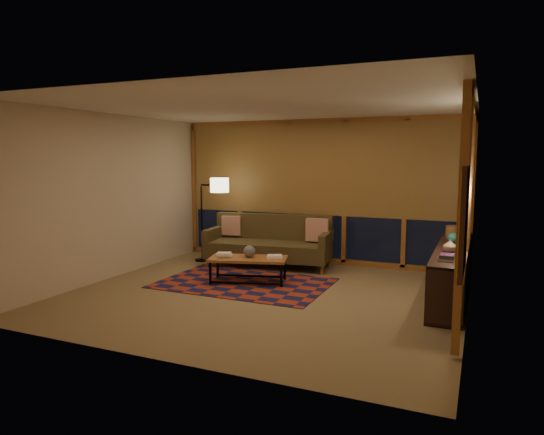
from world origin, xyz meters
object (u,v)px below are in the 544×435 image
at_px(floor_lamp, 202,219).
at_px(sofa, 268,242).
at_px(coffee_table, 248,270).
at_px(bookshelf, 450,272).

bearing_deg(floor_lamp, sofa, -7.12).
bearing_deg(floor_lamp, coffee_table, -45.96).
height_order(sofa, bookshelf, sofa).
bearing_deg(sofa, floor_lamp, 175.33).
bearing_deg(coffee_table, floor_lamp, 127.99).
relative_size(coffee_table, bookshelf, 0.42).
bearing_deg(sofa, bookshelf, -20.37).
relative_size(sofa, floor_lamp, 1.39).
bearing_deg(bookshelf, floor_lamp, 171.48).
relative_size(floor_lamp, bookshelf, 0.56).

